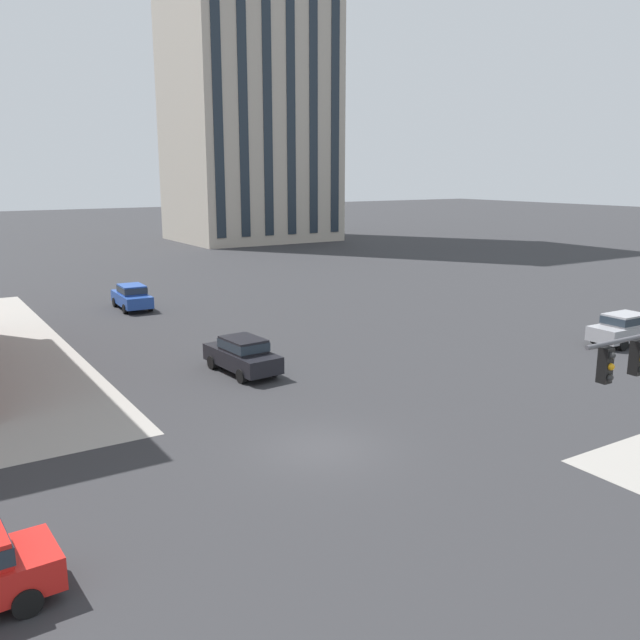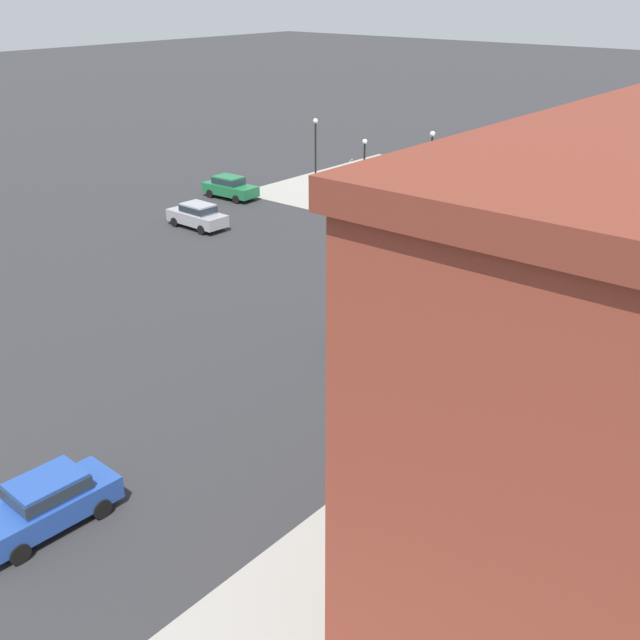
# 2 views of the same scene
# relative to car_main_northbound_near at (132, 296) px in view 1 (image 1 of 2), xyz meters

# --- Properties ---
(ground_plane) EXTENTS (320.00, 320.00, 0.00)m
(ground_plane) POSITION_rel_car_main_northbound_near_xyz_m (-1.85, -26.75, -0.92)
(ground_plane) COLOR #2D2D30
(car_main_northbound_near) EXTENTS (2.02, 4.46, 1.68)m
(car_main_northbound_near) POSITION_rel_car_main_northbound_near_xyz_m (0.00, 0.00, 0.00)
(car_main_northbound_near) COLOR #23479E
(car_main_northbound_near) RESTS_ON ground
(car_main_southbound_near) EXTENTS (2.14, 4.52, 1.68)m
(car_main_southbound_near) POSITION_rel_car_main_northbound_near_xyz_m (-0.21, -17.47, 0.00)
(car_main_southbound_near) COLOR black
(car_main_southbound_near) RESTS_ON ground
(car_cross_eastbound) EXTENTS (4.43, 1.94, 1.68)m
(car_cross_eastbound) POSITION_rel_car_main_northbound_near_xyz_m (19.59, -23.60, 0.00)
(car_cross_eastbound) COLOR #99999E
(car_cross_eastbound) RESTS_ON ground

